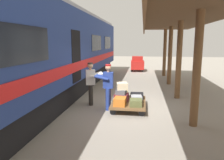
{
  "coord_description": "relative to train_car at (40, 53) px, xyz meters",
  "views": [
    {
      "loc": [
        -0.53,
        8.14,
        2.51
      ],
      "look_at": [
        0.57,
        0.57,
        1.15
      ],
      "focal_mm": 34.55,
      "sensor_mm": 36.0,
      "label": 1
    }
  ],
  "objects": [
    {
      "name": "luggage_cart",
      "position": [
        -3.58,
        0.27,
        -1.81
      ],
      "size": [
        1.25,
        1.91,
        0.29
      ],
      "color": "brown",
      "rests_on": "ground_plane"
    },
    {
      "name": "porter_in_overalls",
      "position": [
        -2.8,
        0.43,
        -1.14
      ],
      "size": [
        0.67,
        0.42,
        1.7
      ],
      "color": "navy",
      "rests_on": "ground_plane"
    },
    {
      "name": "porter_by_door",
      "position": [
        -2.04,
        -0.09,
        -1.14
      ],
      "size": [
        0.73,
        0.57,
        1.7
      ],
      "color": "#332D28",
      "rests_on": "ground_plane"
    },
    {
      "name": "suitcase_yellow_case",
      "position": [
        -3.3,
        -0.25,
        -1.64
      ],
      "size": [
        0.43,
        0.63,
        0.25
      ],
      "primitive_type": "cube",
      "rotation": [
        0.0,
        0.0,
        0.07
      ],
      "color": "gold",
      "rests_on": "luggage_cart"
    },
    {
      "name": "suitcase_orange_carryall",
      "position": [
        -3.3,
        0.79,
        -1.63
      ],
      "size": [
        0.42,
        0.57,
        0.27
      ],
      "primitive_type": "cube",
      "rotation": [
        0.0,
        0.0,
        -0.04
      ],
      "color": "#CC6B23",
      "rests_on": "luggage_cart"
    },
    {
      "name": "suitcase_gray_aluminum",
      "position": [
        -3.86,
        0.27,
        -1.66
      ],
      "size": [
        0.45,
        0.5,
        0.22
      ],
      "primitive_type": "cube",
      "rotation": [
        0.0,
        0.0,
        0.12
      ],
      "color": "#9EA0A5",
      "rests_on": "luggage_cart"
    },
    {
      "name": "suitcase_cream_canvas",
      "position": [
        -3.31,
        0.24,
        -1.19
      ],
      "size": [
        0.49,
        0.51,
        0.25
      ],
      "primitive_type": "cube",
      "rotation": [
        0.0,
        0.0,
        0.24
      ],
      "color": "beige",
      "rests_on": "suitcase_slate_roller"
    },
    {
      "name": "suitcase_black_hardshell",
      "position": [
        -3.86,
        -0.25,
        -1.67
      ],
      "size": [
        0.52,
        0.5,
        0.2
      ],
      "primitive_type": "cube",
      "rotation": [
        0.0,
        0.0,
        0.02
      ],
      "color": "black",
      "rests_on": "luggage_cart"
    },
    {
      "name": "baggage_tug",
      "position": [
        -3.58,
        -10.61,
        -1.43
      ],
      "size": [
        1.18,
        1.75,
        1.3
      ],
      "color": "#B21E19",
      "rests_on": "ground_plane"
    },
    {
      "name": "suitcase_slate_roller",
      "position": [
        -3.3,
        0.25,
        -1.4
      ],
      "size": [
        0.4,
        0.58,
        0.17
      ],
      "primitive_type": "cube",
      "rotation": [
        0.0,
        0.0,
        -0.09
      ],
      "color": "#4C515B",
      "rests_on": "suitcase_burgundy_valise"
    },
    {
      "name": "train_car",
      "position": [
        0.0,
        0.0,
        0.0
      ],
      "size": [
        3.02,
        21.21,
        4.0
      ],
      "color": "navy",
      "rests_on": "ground_plane"
    },
    {
      "name": "suitcase_olive_duffel",
      "position": [
        -3.86,
        0.79,
        -1.66
      ],
      "size": [
        0.44,
        0.51,
        0.23
      ],
      "primitive_type": "cube",
      "rotation": [
        0.0,
        0.0,
        0.03
      ],
      "color": "brown",
      "rests_on": "luggage_cart"
    },
    {
      "name": "suitcase_burgundy_valise",
      "position": [
        -3.3,
        0.27,
        -1.63
      ],
      "size": [
        0.54,
        0.59,
        0.29
      ],
      "primitive_type": "cube",
      "rotation": [
        0.0,
        0.0,
        -0.12
      ],
      "color": "maroon",
      "rests_on": "luggage_cart"
    },
    {
      "name": "platform_canopy",
      "position": [
        -5.57,
        0.0,
        1.21
      ],
      "size": [
        3.2,
        17.27,
        3.56
      ],
      "color": "brown",
      "rests_on": "ground_plane"
    },
    {
      "name": "ground_plane",
      "position": [
        -3.56,
        0.0,
        -2.06
      ],
      "size": [
        60.0,
        60.0,
        0.0
      ],
      "primitive_type": "plane",
      "color": "gray"
    }
  ]
}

